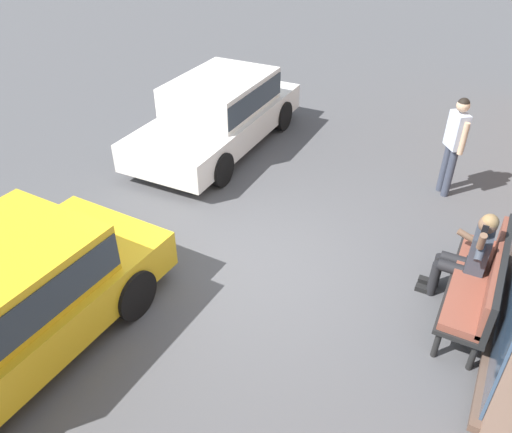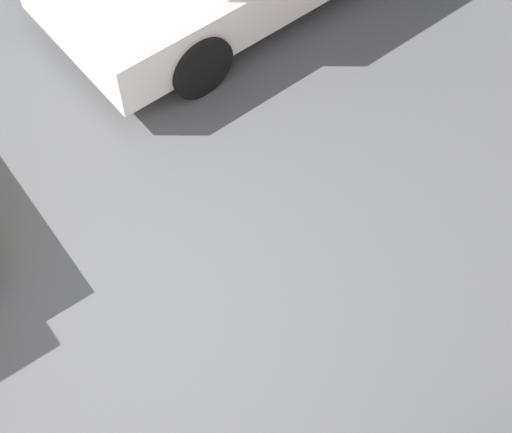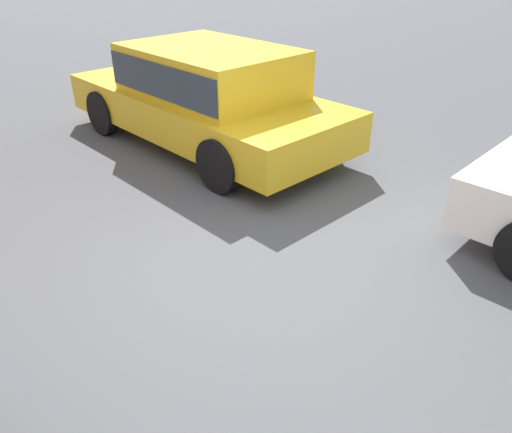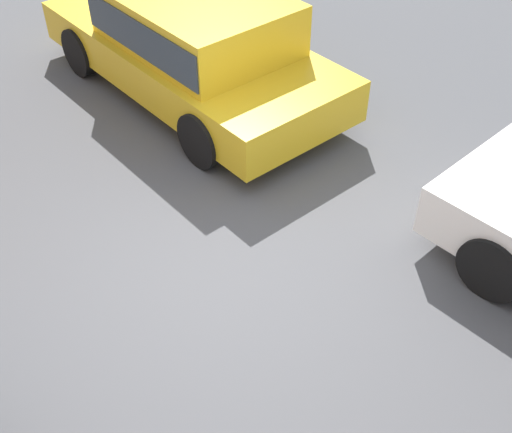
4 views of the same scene
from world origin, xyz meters
The scene contains 2 objects.
ground_plane centered at (0.00, 0.00, 0.00)m, with size 60.00×60.00×0.00m, color #4C4C4F.
parked_car_mid centered at (2.70, -1.76, 0.76)m, with size 4.42×2.01×1.37m.
Camera 3 is at (-2.60, 2.60, 2.64)m, focal length 35.00 mm.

